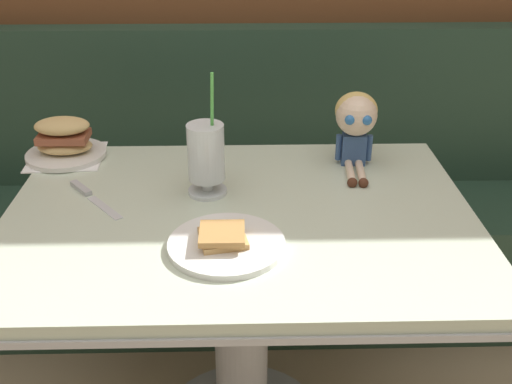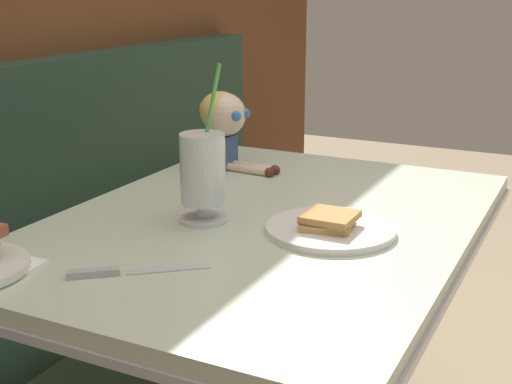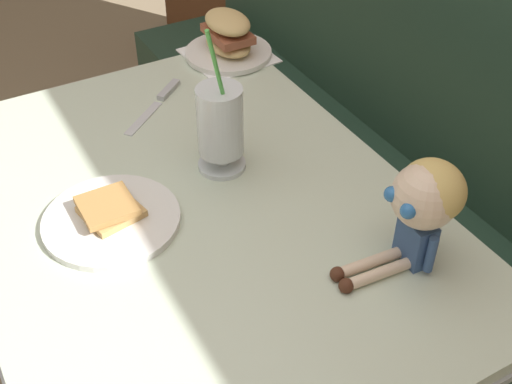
{
  "view_description": "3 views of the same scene",
  "coord_description": "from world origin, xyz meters",
  "px_view_note": "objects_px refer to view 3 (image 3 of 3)",
  "views": [
    {
      "loc": [
        0.01,
        -1.06,
        1.44
      ],
      "look_at": [
        0.04,
        0.16,
        0.8
      ],
      "focal_mm": 42.7,
      "sensor_mm": 36.0,
      "label": 1
    },
    {
      "loc": [
        -1.23,
        -0.41,
        1.21
      ],
      "look_at": [
        0.06,
        0.23,
        0.77
      ],
      "focal_mm": 49.62,
      "sensor_mm": 36.0,
      "label": 2
    },
    {
      "loc": [
        0.87,
        -0.18,
        1.55
      ],
      "look_at": [
        0.11,
        0.25,
        0.82
      ],
      "focal_mm": 46.24,
      "sensor_mm": 36.0,
      "label": 3
    }
  ],
  "objects_px": {
    "butter_knife": "(162,97)",
    "seated_doll": "(424,201)",
    "milkshake_glass": "(220,124)",
    "sandwich_plate": "(228,39)",
    "toast_plate": "(111,218)"
  },
  "relations": [
    {
      "from": "butter_knife",
      "to": "seated_doll",
      "type": "relative_size",
      "value": 0.88
    },
    {
      "from": "milkshake_glass",
      "to": "butter_knife",
      "type": "bearing_deg",
      "value": -179.25
    },
    {
      "from": "sandwich_plate",
      "to": "seated_doll",
      "type": "bearing_deg",
      "value": -4.29
    },
    {
      "from": "toast_plate",
      "to": "milkshake_glass",
      "type": "distance_m",
      "value": 0.27
    },
    {
      "from": "sandwich_plate",
      "to": "toast_plate",
      "type": "bearing_deg",
      "value": -46.36
    },
    {
      "from": "toast_plate",
      "to": "milkshake_glass",
      "type": "height_order",
      "value": "milkshake_glass"
    },
    {
      "from": "milkshake_glass",
      "to": "sandwich_plate",
      "type": "relative_size",
      "value": 1.43
    },
    {
      "from": "sandwich_plate",
      "to": "butter_knife",
      "type": "height_order",
      "value": "sandwich_plate"
    },
    {
      "from": "butter_knife",
      "to": "seated_doll",
      "type": "bearing_deg",
      "value": 13.94
    },
    {
      "from": "toast_plate",
      "to": "sandwich_plate",
      "type": "distance_m",
      "value": 0.66
    },
    {
      "from": "butter_knife",
      "to": "milkshake_glass",
      "type": "bearing_deg",
      "value": 0.75
    },
    {
      "from": "toast_plate",
      "to": "butter_knife",
      "type": "xyz_separation_m",
      "value": [
        -0.35,
        0.25,
        -0.01
      ]
    },
    {
      "from": "toast_plate",
      "to": "butter_knife",
      "type": "relative_size",
      "value": 1.29
    },
    {
      "from": "milkshake_glass",
      "to": "sandwich_plate",
      "type": "bearing_deg",
      "value": 150.85
    },
    {
      "from": "toast_plate",
      "to": "butter_knife",
      "type": "distance_m",
      "value": 0.43
    }
  ]
}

